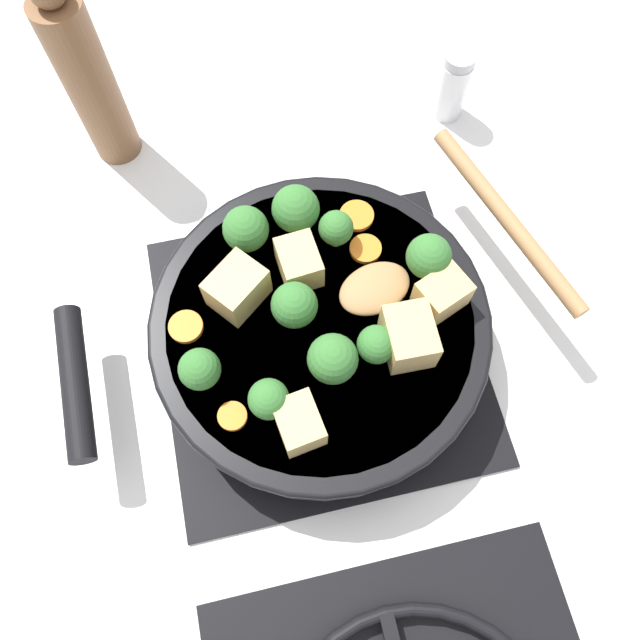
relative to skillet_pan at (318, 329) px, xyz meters
name	(u,v)px	position (x,y,z in m)	size (l,w,h in m)	color
ground_plane	(320,349)	(0.00, 0.00, -0.05)	(2.40, 2.40, 0.00)	white
front_burner_grate	(320,345)	(0.00, 0.00, -0.04)	(0.31, 0.31, 0.03)	black
skillet_pan	(318,329)	(0.00, 0.00, 0.00)	(0.39, 0.31, 0.05)	black
wooden_spoon	(450,249)	(-0.13, -0.04, 0.03)	(0.22, 0.22, 0.02)	#A87A4C
tofu_cube_center_large	(237,288)	(0.06, -0.04, 0.04)	(0.05, 0.04, 0.04)	#DBB770
tofu_cube_near_handle	(442,294)	(-0.11, 0.01, 0.04)	(0.04, 0.03, 0.03)	#DBB770
tofu_cube_east_chunk	(299,263)	(0.01, -0.05, 0.04)	(0.04, 0.03, 0.03)	#DBB770
tofu_cube_west_chunk	(409,337)	(-0.07, 0.04, 0.04)	(0.05, 0.04, 0.04)	#DBB770
tofu_cube_back_piece	(299,423)	(0.04, 0.09, 0.04)	(0.04, 0.03, 0.03)	#DBB770
broccoli_floret_near_spoon	(376,345)	(-0.04, 0.04, 0.05)	(0.03, 0.03, 0.04)	#709956
broccoli_floret_center_top	(334,359)	(0.00, 0.05, 0.05)	(0.04, 0.04, 0.05)	#709956
broccoli_floret_east_rim	(295,209)	(0.00, -0.10, 0.05)	(0.04, 0.04, 0.05)	#709956
broccoli_floret_west_rim	(246,229)	(0.05, -0.09, 0.05)	(0.04, 0.04, 0.05)	#709956
broccoli_floret_north_edge	(336,228)	(-0.03, -0.07, 0.04)	(0.03, 0.03, 0.04)	#709956
broccoli_floret_south_cluster	(294,305)	(0.02, -0.01, 0.05)	(0.04, 0.04, 0.05)	#709956
broccoli_floret_mid_floret	(200,369)	(0.11, 0.03, 0.05)	(0.04, 0.04, 0.04)	#709956
broccoli_floret_small_inner	(429,257)	(-0.11, -0.03, 0.05)	(0.04, 0.04, 0.05)	#709956
broccoli_floret_tall_stem	(269,399)	(0.06, 0.07, 0.05)	(0.03, 0.03, 0.04)	#709956
carrot_slice_orange_thin	(357,216)	(-0.06, -0.10, 0.02)	(0.03, 0.03, 0.01)	orange
carrot_slice_near_center	(186,327)	(0.11, -0.02, 0.02)	(0.03, 0.03, 0.01)	orange
carrot_slice_edge_slice	(232,416)	(0.09, 0.07, 0.02)	(0.02, 0.02, 0.01)	orange
carrot_slice_under_broccoli	(365,249)	(-0.06, -0.06, 0.02)	(0.03, 0.03, 0.01)	orange
pepper_mill	(89,80)	(0.17, -0.29, 0.05)	(0.05, 0.05, 0.23)	brown
salt_shaker	(453,85)	(-0.21, -0.26, -0.01)	(0.04, 0.04, 0.09)	white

